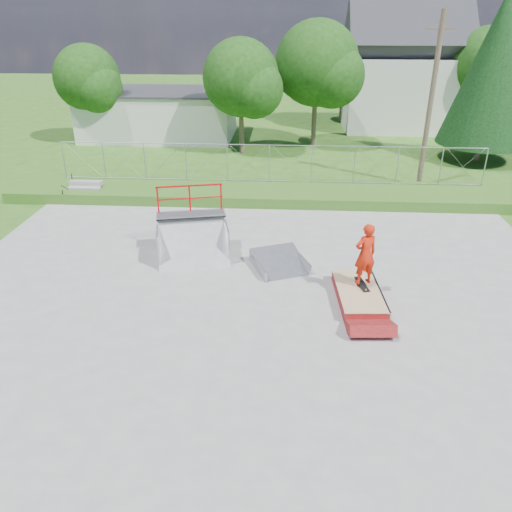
{
  "coord_description": "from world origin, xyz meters",
  "views": [
    {
      "loc": [
        0.82,
        -12.66,
        7.88
      ],
      "look_at": [
        -0.04,
        1.12,
        1.1
      ],
      "focal_mm": 35.0,
      "sensor_mm": 36.0,
      "label": 1
    }
  ],
  "objects_px": {
    "quarter_pipe": "(192,228)",
    "flat_bank_ramp": "(280,262)",
    "skater": "(365,256)",
    "grind_box": "(359,295)"
  },
  "relations": [
    {
      "from": "quarter_pipe",
      "to": "flat_bank_ramp",
      "type": "bearing_deg",
      "value": -23.2
    },
    {
      "from": "skater",
      "to": "flat_bank_ramp",
      "type": "bearing_deg",
      "value": -56.19
    },
    {
      "from": "quarter_pipe",
      "to": "flat_bank_ramp",
      "type": "xyz_separation_m",
      "value": [
        3.04,
        -0.56,
        -0.96
      ]
    },
    {
      "from": "quarter_pipe",
      "to": "skater",
      "type": "distance_m",
      "value": 6.01
    },
    {
      "from": "grind_box",
      "to": "flat_bank_ramp",
      "type": "height_order",
      "value": "flat_bank_ramp"
    },
    {
      "from": "grind_box",
      "to": "flat_bank_ramp",
      "type": "distance_m",
      "value": 3.09
    },
    {
      "from": "grind_box",
      "to": "quarter_pipe",
      "type": "distance_m",
      "value": 6.08
    },
    {
      "from": "skater",
      "to": "quarter_pipe",
      "type": "bearing_deg",
      "value": -44.31
    },
    {
      "from": "grind_box",
      "to": "skater",
      "type": "distance_m",
      "value": 1.22
    },
    {
      "from": "quarter_pipe",
      "to": "skater",
      "type": "xyz_separation_m",
      "value": [
        5.57,
        -2.26,
        0.18
      ]
    }
  ]
}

